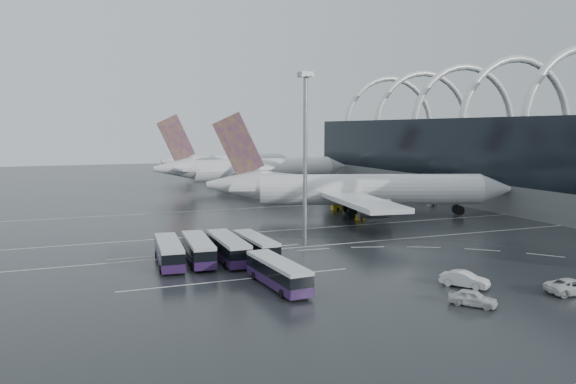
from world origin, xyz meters
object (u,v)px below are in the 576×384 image
object	(u,v)px
floodlight_mast	(305,135)
van_curve_a	(573,286)
van_curve_b	(473,298)
van_curve_c	(465,279)
gse_cart_belly_d	(432,203)
bus_row_near_c	(228,248)
airliner_gate_c	(229,163)
bus_row_near_b	(198,249)
airliner_main	(355,190)
gse_cart_belly_e	(337,207)
airliner_gate_b	(254,170)
bus_row_far_c	(278,273)
bus_row_near_d	(256,246)
gse_cart_belly_c	(360,217)
bus_row_near_a	(169,252)

from	to	relation	value
floodlight_mast	van_curve_a	bearing A→B (deg)	-68.88
van_curve_b	van_curve_c	bearing A→B (deg)	20.50
van_curve_c	gse_cart_belly_d	distance (m)	67.22
bus_row_near_c	gse_cart_belly_d	world-z (taller)	bus_row_near_c
airliner_gate_c	bus_row_near_b	xyz separation A→B (m)	(-39.75, -129.53, -3.16)
van_curve_b	floodlight_mast	xyz separation A→B (m)	(-2.17, 37.82, 15.80)
airliner_main	gse_cart_belly_e	xyz separation A→B (m)	(0.48, 9.28, -4.61)
van_curve_a	floodlight_mast	xyz separation A→B (m)	(-14.86, 38.46, 15.78)
bus_row_near_b	van_curve_c	bearing A→B (deg)	-128.00
van_curve_c	floodlight_mast	bearing A→B (deg)	65.67
airliner_gate_b	bus_row_far_c	distance (m)	104.72
van_curve_a	bus_row_near_d	bearing A→B (deg)	50.78
airliner_main	airliner_gate_c	xyz separation A→B (m)	(1.93, 102.62, -0.35)
airliner_gate_b	gse_cart_belly_c	xyz separation A→B (m)	(1.61, -62.50, -4.86)
bus_row_near_d	van_curve_b	bearing A→B (deg)	-156.18
bus_row_near_b	bus_row_near_d	distance (m)	7.89
bus_row_near_a	floodlight_mast	size ratio (longest dim) A/B	0.48
bus_row_far_c	van_curve_b	xyz separation A→B (m)	(15.86, -13.31, -0.86)
airliner_main	bus_row_near_c	size ratio (longest dim) A/B	4.60
bus_row_near_b	gse_cart_belly_e	size ratio (longest dim) A/B	5.66
bus_row_near_a	gse_cart_belly_c	world-z (taller)	bus_row_near_a
van_curve_a	van_curve_c	size ratio (longest dim) A/B	1.12
bus_row_near_d	gse_cart_belly_d	bearing A→B (deg)	-59.55
bus_row_far_c	bus_row_near_c	bearing A→B (deg)	3.53
airliner_gate_c	gse_cart_belly_d	bearing A→B (deg)	-90.02
floodlight_mast	gse_cart_belly_c	world-z (taller)	floodlight_mast
van_curve_a	gse_cart_belly_e	world-z (taller)	van_curve_a
van_curve_c	gse_cart_belly_c	size ratio (longest dim) A/B	2.74
airliner_main	bus_row_near_a	world-z (taller)	airliner_main
floodlight_mast	gse_cart_belly_d	xyz separation A→B (m)	(42.01, 24.54, -16.06)
bus_row_near_a	floodlight_mast	bearing A→B (deg)	-63.33
gse_cart_belly_c	van_curve_c	bearing A→B (deg)	-104.36
airliner_gate_b	gse_cart_belly_e	world-z (taller)	airliner_gate_b
airliner_gate_b	bus_row_near_a	world-z (taller)	airliner_gate_b
van_curve_b	gse_cart_belly_d	xyz separation A→B (m)	(39.84, 62.35, -0.26)
bus_row_near_b	van_curve_a	bearing A→B (deg)	-126.29
bus_row_far_c	gse_cart_belly_e	bearing A→B (deg)	-36.34
bus_row_near_b	bus_row_near_c	size ratio (longest dim) A/B	0.99
bus_row_near_a	bus_row_near_b	bearing A→B (deg)	-82.89
bus_row_near_b	gse_cart_belly_c	xyz separation A→B (m)	(36.81, 22.80, -1.19)
bus_row_near_d	gse_cart_belly_c	size ratio (longest dim) A/B	6.24
bus_row_near_d	bus_row_far_c	xyz separation A→B (m)	(-2.17, -14.65, 0.04)
van_curve_c	van_curve_a	bearing A→B (deg)	-69.63
bus_row_near_c	airliner_gate_c	bearing A→B (deg)	-14.97
van_curve_a	gse_cart_belly_c	world-z (taller)	van_curve_a
bus_row_near_a	airliner_gate_c	bearing A→B (deg)	-14.30
airliner_main	gse_cart_belly_d	distance (m)	25.05
van_curve_b	van_curve_c	xyz separation A→B (m)	(3.60, 5.75, 0.07)
bus_row_near_a	gse_cart_belly_e	xyz separation A→B (m)	(42.20, 36.38, -1.08)
bus_row_near_c	van_curve_b	xyz separation A→B (m)	(17.72, -27.54, -0.96)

